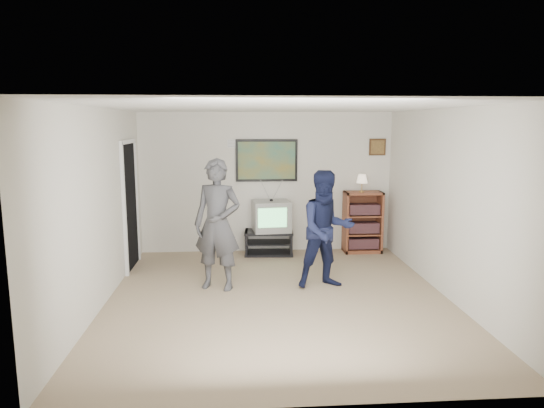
{
  "coord_description": "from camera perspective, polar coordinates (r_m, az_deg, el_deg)",
  "views": [
    {
      "loc": [
        -0.53,
        -6.12,
        2.3
      ],
      "look_at": [
        -0.03,
        0.76,
        1.15
      ],
      "focal_mm": 32.0,
      "sensor_mm": 36.0,
      "label": 1
    }
  ],
  "objects": [
    {
      "name": "person_short",
      "position": [
        6.83,
        6.42,
        -3.01
      ],
      "size": [
        0.9,
        0.75,
        1.66
      ],
      "primitive_type": "imported",
      "rotation": [
        0.0,
        0.0,
        0.17
      ],
      "color": "#131734",
      "rests_on": "room_shell"
    },
    {
      "name": "poster",
      "position": [
        8.64,
        -0.63,
        5.14
      ],
      "size": [
        1.1,
        0.03,
        0.75
      ],
      "primitive_type": "cube",
      "color": "black",
      "rests_on": "room_shell"
    },
    {
      "name": "crt_television",
      "position": [
        8.52,
        -0.08,
        -1.41
      ],
      "size": [
        0.68,
        0.6,
        0.54
      ],
      "primitive_type": null,
      "rotation": [
        0.0,
        0.0,
        0.1
      ],
      "color": "gray",
      "rests_on": "media_stand"
    },
    {
      "name": "air_vent",
      "position": [
        8.61,
        -4.33,
        7.1
      ],
      "size": [
        0.28,
        0.02,
        0.14
      ],
      "primitive_type": "cube",
      "color": "white",
      "rests_on": "room_shell"
    },
    {
      "name": "doorway",
      "position": [
        8.01,
        -16.39,
        -0.26
      ],
      "size": [
        0.03,
        0.85,
        2.0
      ],
      "primitive_type": "cube",
      "color": "black",
      "rests_on": "room_shell"
    },
    {
      "name": "controller_right",
      "position": [
        6.97,
        6.42,
        -0.14
      ],
      "size": [
        0.04,
        0.12,
        0.04
      ],
      "primitive_type": "cube",
      "rotation": [
        0.0,
        0.0,
        0.02
      ],
      "color": "white",
      "rests_on": "person_short"
    },
    {
      "name": "person_tall",
      "position": [
        6.76,
        -6.44,
        -2.42
      ],
      "size": [
        0.77,
        0.63,
        1.83
      ],
      "primitive_type": "imported",
      "rotation": [
        0.0,
        0.0,
        -0.32
      ],
      "color": "#3C3C3F",
      "rests_on": "room_shell"
    },
    {
      "name": "bookshelf",
      "position": [
        8.87,
        10.6,
        -2.09
      ],
      "size": [
        0.67,
        0.38,
        1.1
      ],
      "primitive_type": null,
      "color": "brown",
      "rests_on": "room_shell"
    },
    {
      "name": "room_shell",
      "position": [
        6.57,
        0.51,
        0.27
      ],
      "size": [
        4.51,
        5.0,
        2.51
      ],
      "color": "#836B53",
      "rests_on": "ground"
    },
    {
      "name": "media_stand",
      "position": [
        8.62,
        -0.38,
        -4.55
      ],
      "size": [
        0.87,
        0.52,
        0.42
      ],
      "rotation": [
        0.0,
        0.0,
        -0.06
      ],
      "color": "black",
      "rests_on": "room_shell"
    },
    {
      "name": "controller_left",
      "position": [
        6.91,
        -6.37,
        -0.42
      ],
      "size": [
        0.07,
        0.11,
        0.03
      ],
      "primitive_type": "cube",
      "rotation": [
        0.0,
        0.0,
        0.4
      ],
      "color": "white",
      "rests_on": "person_tall"
    },
    {
      "name": "table_lamp",
      "position": [
        8.71,
        10.53,
        2.41
      ],
      "size": [
        0.2,
        0.2,
        0.32
      ],
      "primitive_type": null,
      "color": "#FFE3C1",
      "rests_on": "bookshelf"
    },
    {
      "name": "small_picture",
      "position": [
        8.97,
        12.3,
        6.56
      ],
      "size": [
        0.3,
        0.03,
        0.3
      ],
      "primitive_type": "cube",
      "color": "#3A1F12",
      "rests_on": "room_shell"
    }
  ]
}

